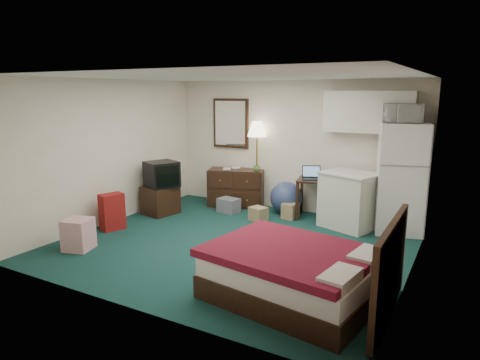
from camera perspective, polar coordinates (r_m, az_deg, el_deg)
The scene contains 25 objects.
floor at distance 6.61m, azimuth -0.75°, elevation -8.54°, with size 5.00×4.50×0.01m, color black.
ceiling at distance 6.21m, azimuth -0.82°, elevation 13.65°, with size 5.00×4.50×0.01m, color beige.
walls at distance 6.29m, azimuth -0.78°, elevation 2.20°, with size 5.01×4.51×2.50m.
mirror at distance 8.82m, azimuth -1.24°, elevation 7.57°, with size 0.80×0.06×1.00m, color white, non-canonical shape.
upper_cabinets at distance 7.64m, azimuth 16.85°, elevation 8.68°, with size 1.50×0.35×0.70m, color silver, non-canonical shape.
headboard at distance 4.60m, azimuth 19.37°, elevation -11.26°, with size 0.06×1.56×1.00m, color black, non-canonical shape.
dresser at distance 8.67m, azimuth -0.49°, elevation -1.01°, with size 1.10×0.50×0.75m, color black, non-canonical shape.
floor_lamp at distance 8.44m, azimuth 2.26°, elevation 1.98°, with size 0.37×0.37×1.72m, color #B48F31, non-canonical shape.
desk at distance 7.97m, azimuth 9.77°, elevation -2.42°, with size 0.58×0.58×0.73m, color black, non-canonical shape.
exercise_ball at distance 8.20m, azimuth 6.17°, elevation -2.35°, with size 0.61×0.61×0.61m, color navy.
kitchen_counter at distance 7.50m, azimuth 14.30°, elevation -2.74°, with size 0.85×0.65×0.93m, color silver, non-canonical shape.
fridge at distance 7.46m, azimuth 20.63°, elevation 0.24°, with size 0.74×0.74×1.80m, color silver, non-canonical shape.
bed at distance 4.95m, azimuth 7.08°, elevation -12.32°, with size 1.78×1.39×0.57m, color maroon, non-canonical shape.
tv_stand at distance 8.27m, azimuth -10.59°, elevation -2.65°, with size 0.53×0.58×0.53m, color black, non-canonical shape.
suitcase at distance 7.52m, azimuth -16.69°, elevation -4.07°, with size 0.24×0.38×0.62m, color maroon, non-canonical shape.
retail_box at distance 6.77m, azimuth -20.75°, elevation -6.80°, with size 0.37×0.37×0.46m, color silver, non-canonical shape.
file_bin at distance 8.26m, azimuth -1.52°, elevation -3.39°, with size 0.39×0.29×0.27m, color slate, non-canonical shape.
cardboard_box_a at distance 7.75m, azimuth 2.45°, elevation -4.53°, with size 0.29×0.25×0.25m, color #8B7956, non-canonical shape.
cardboard_box_b at distance 7.92m, azimuth 6.72°, elevation -4.09°, with size 0.24×0.28×0.28m, color #8B7956, non-canonical shape.
laptop at distance 7.82m, azimuth 9.57°, elevation 0.91°, with size 0.33×0.27×0.23m, color black, non-canonical shape.
crt_tv at distance 8.15m, azimuth -10.41°, elevation 0.77°, with size 0.52×0.56×0.48m, color black, non-canonical shape.
microwave at distance 7.34m, azimuth 20.87°, elevation 8.62°, with size 0.55×0.30×0.37m, color silver.
book_a at distance 8.61m, azimuth -2.27°, elevation 2.17°, with size 0.16×0.02×0.22m, color #8B7956.
book_b at distance 8.69m, azimuth -1.07°, elevation 2.30°, with size 0.17×0.02×0.22m, color #8B7956.
mug at distance 8.41m, azimuth 2.23°, elevation 1.67°, with size 0.14×0.11×0.14m, color #5D974C.
Camera 1 is at (3.08, -5.38, 2.30)m, focal length 32.00 mm.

